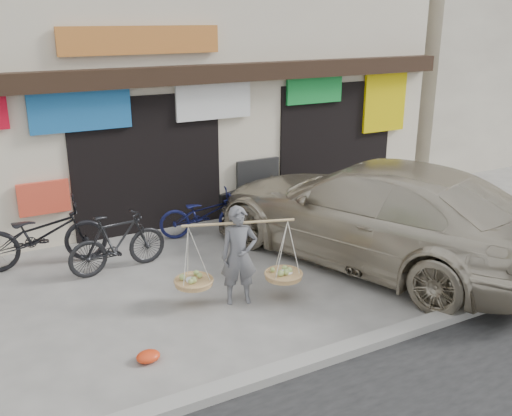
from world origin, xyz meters
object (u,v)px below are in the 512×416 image
street_vendor (239,260)px  bike_2 (204,214)px  bike_0 (41,234)px  suv (372,212)px  bike_1 (118,242)px

street_vendor → bike_2: street_vendor is taller
bike_0 → suv: bearing=-109.4°
bike_1 → suv: suv is taller
street_vendor → bike_1: size_ratio=1.09×
bike_0 → bike_1: 1.36m
street_vendor → bike_2: bearing=95.7°
street_vendor → bike_0: (-2.38, 2.80, -0.12)m
bike_2 → suv: size_ratio=0.26×
bike_1 → suv: size_ratio=0.26×
street_vendor → bike_2: (0.62, 2.75, -0.23)m
street_vendor → bike_0: 3.67m
suv → bike_0: bearing=-44.8°
bike_0 → bike_2: (3.00, -0.04, -0.12)m
street_vendor → suv: size_ratio=0.28×
street_vendor → bike_0: street_vendor is taller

